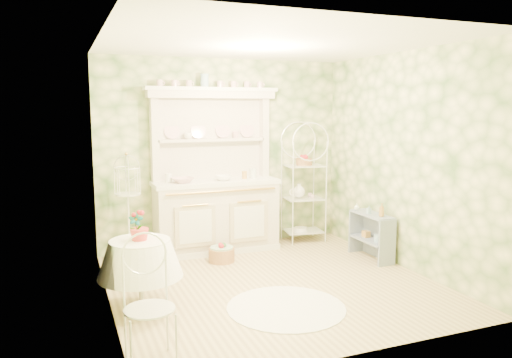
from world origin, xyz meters
name	(u,v)px	position (x,y,z in m)	size (l,w,h in m)	color
floor	(272,283)	(0.00, 0.00, 0.00)	(3.60, 3.60, 0.00)	#CBB681
ceiling	(273,43)	(0.00, 0.00, 2.70)	(3.60, 3.60, 0.00)	white
wall_left	(105,175)	(-1.80, 0.00, 1.35)	(3.60, 3.60, 0.00)	beige
wall_right	(405,161)	(1.80, 0.00, 1.35)	(3.60, 3.60, 0.00)	beige
wall_back	(223,154)	(0.00, 1.80, 1.35)	(3.60, 3.60, 0.00)	beige
wall_front	(364,192)	(0.00, -1.80, 1.35)	(3.60, 3.60, 0.00)	beige
kitchen_dresser	(216,171)	(-0.20, 1.52, 1.15)	(1.87, 0.61, 2.29)	silver
bakers_rack	(304,180)	(1.19, 1.56, 0.93)	(0.58, 0.42, 1.87)	white
side_shelf	(371,236)	(1.62, 0.40, 0.31)	(0.27, 0.72, 0.62)	#818FA2
round_table	(141,275)	(-1.52, -0.21, 0.35)	(0.64, 0.64, 0.70)	white
cafe_chair	(149,309)	(-1.62, -1.33, 0.45)	(0.41, 0.41, 0.91)	white
birdcage_stand	(128,208)	(-1.42, 1.39, 0.72)	(0.34, 0.34, 1.45)	white
floor_basket	(222,253)	(-0.29, 1.00, 0.11)	(0.35, 0.35, 0.23)	#B17C4D
lace_rug	(286,307)	(-0.15, -0.72, 0.01)	(1.21, 1.21, 0.01)	white
bowl_floral	(183,182)	(-0.69, 1.45, 1.02)	(0.29, 0.29, 0.07)	white
bowl_white	(223,180)	(-0.11, 1.45, 1.02)	(0.23, 0.23, 0.07)	white
cup_left	(188,137)	(-0.54, 1.68, 1.61)	(0.12, 0.12, 0.09)	white
cup_right	(236,136)	(0.16, 1.68, 1.61)	(0.10, 0.10, 0.10)	white
potted_geranium	(136,227)	(-1.55, -0.23, 0.85)	(0.14, 0.10, 0.27)	#3F7238
bottle_amber	(382,211)	(1.62, 0.19, 0.68)	(0.07, 0.07, 0.17)	#B28139
bottle_blue	(369,211)	(1.57, 0.40, 0.65)	(0.05, 0.05, 0.11)	#92BBCE
bottle_glass	(357,208)	(1.55, 0.66, 0.65)	(0.07, 0.07, 0.10)	silver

